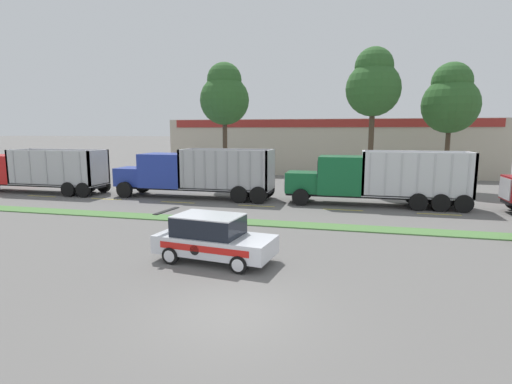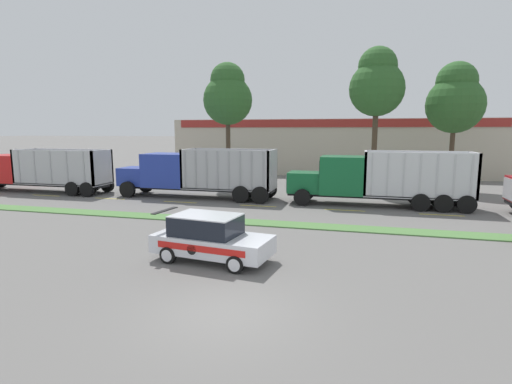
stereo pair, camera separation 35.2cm
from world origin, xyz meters
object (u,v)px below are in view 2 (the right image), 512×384
Objects in this scene: dump_truck_mid at (182,174)px; dump_truck_trail at (362,180)px; rally_car at (210,238)px; dump_truck_lead at (27,172)px.

dump_truck_mid is 12.53m from dump_truck_trail.
rally_car is (7.18, -12.90, -0.81)m from dump_truck_mid.
dump_truck_trail reaches higher than dump_truck_lead.
dump_truck_mid is at bearing 119.09° from rally_car.
dump_truck_mid is (13.08, 0.58, 0.12)m from dump_truck_lead.
dump_truck_trail is at bearing -0.18° from dump_truck_mid.
dump_truck_trail is (25.61, 0.54, 0.08)m from dump_truck_lead.
dump_truck_lead is 1.06× the size of dump_truck_trail.
dump_truck_mid is 2.54× the size of rally_car.
rally_car is at bearing -112.61° from dump_truck_trail.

